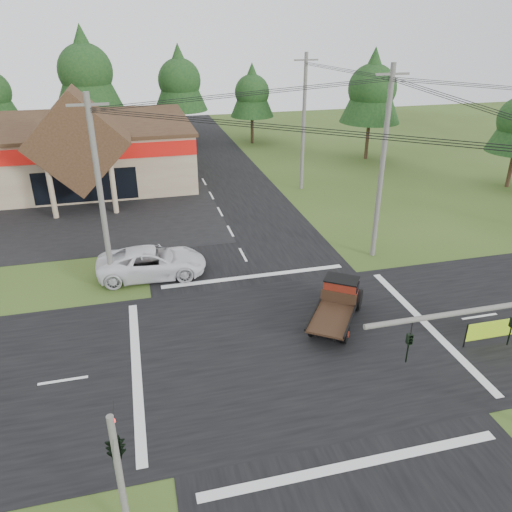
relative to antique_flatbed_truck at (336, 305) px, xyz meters
name	(u,v)px	position (x,y,z in m)	size (l,w,h in m)	color
ground	(291,346)	(-2.69, -1.30, -1.02)	(120.00, 120.00, 0.00)	#334619
road_ns	(291,346)	(-2.69, -1.30, -1.01)	(12.00, 120.00, 0.02)	black
road_ew	(291,346)	(-2.69, -1.30, -1.01)	(120.00, 12.00, 0.02)	black
parking_apron	(29,224)	(-16.69, 17.70, -1.01)	(28.00, 14.00, 0.02)	black
cvs_building	(21,153)	(-18.39, 28.27, 1.76)	(30.40, 18.20, 9.19)	#9C8269
traffic_signal_corner	(114,436)	(-10.19, -8.62, 2.50)	(0.53, 2.48, 4.40)	#595651
utility_pole_nw	(100,194)	(-10.69, 6.70, 4.37)	(2.00, 0.30, 10.50)	#595651
utility_pole_ne	(382,164)	(5.31, 6.70, 4.87)	(2.00, 0.30, 11.50)	#595651
utility_pole_n	(304,122)	(5.31, 20.70, 4.72)	(2.00, 0.30, 11.20)	#595651
tree_row_c	(85,68)	(-12.69, 39.70, 7.70)	(7.28, 7.28, 13.13)	#332316
tree_row_d	(179,78)	(-2.69, 40.70, 6.35)	(6.16, 6.16, 11.11)	#332316
tree_row_e	(252,90)	(5.31, 38.70, 5.01)	(5.04, 5.04, 9.09)	#332316
tree_side_ne	(372,86)	(15.31, 28.70, 6.35)	(6.16, 6.16, 11.11)	#332316
antique_flatbed_truck	(336,305)	(0.00, 0.00, 0.00)	(1.87, 4.89, 2.04)	#5E1A0D
roadside_banner	(500,330)	(6.75, -3.37, -0.39)	(3.71, 0.11, 1.27)	#9CCC1B
white_pickup	(152,262)	(-8.41, 7.32, -0.16)	(2.86, 6.21, 1.73)	white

